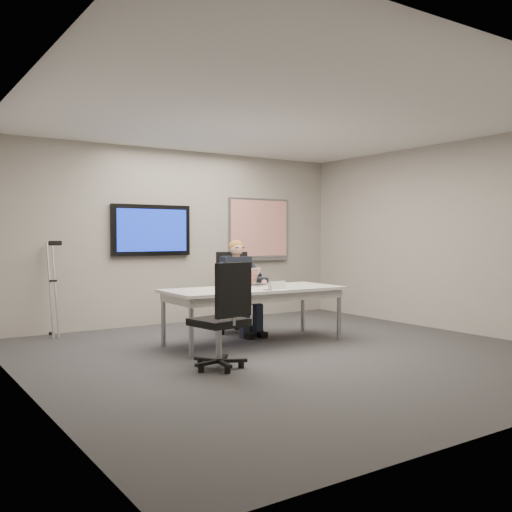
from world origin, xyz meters
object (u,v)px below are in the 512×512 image
office_chair_far (234,307)px  office_chair_near (222,336)px  laptop (255,281)px  conference_table (254,294)px  seated_person (242,297)px

office_chair_far → office_chair_near: office_chair_far is taller
laptop → office_chair_near: bearing=-156.6°
office_chair_near → laptop: bearing=-144.1°
conference_table → office_chair_near: office_chair_near is taller
conference_table → office_chair_far: 0.95m
office_chair_near → laptop: office_chair_near is taller
seated_person → laptop: bearing=-86.3°
office_chair_far → office_chair_near: (-1.33, -1.94, -0.01)m
office_chair_near → seated_person: seated_person is taller
seated_person → laptop: seated_person is taller
seated_person → laptop: 0.43m
conference_table → office_chair_near: size_ratio=2.11×
office_chair_far → seated_person: 0.32m
office_chair_far → laptop: office_chair_far is taller
office_chair_far → laptop: (-0.04, -0.62, 0.42)m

